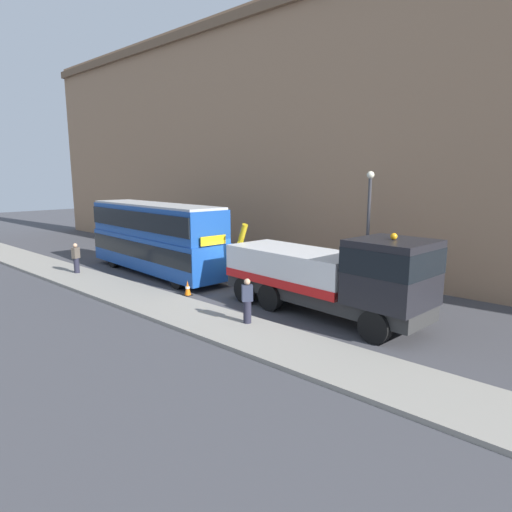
{
  "coord_description": "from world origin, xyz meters",
  "views": [
    {
      "loc": [
        14.8,
        -14.87,
        5.59
      ],
      "look_at": [
        1.7,
        -0.45,
        2.0
      ],
      "focal_mm": 30.45,
      "sensor_mm": 36.0,
      "label": 1
    }
  ],
  "objects_px": {
    "pedestrian_onlooker": "(76,258)",
    "traffic_cone_near_bus": "(188,289)",
    "recovery_tow_truck": "(329,274)",
    "street_lamp": "(368,220)",
    "double_decker_bus": "(155,235)",
    "pedestrian_bystander": "(247,301)"
  },
  "relations": [
    {
      "from": "pedestrian_onlooker",
      "to": "traffic_cone_near_bus",
      "type": "relative_size",
      "value": 2.38
    },
    {
      "from": "recovery_tow_truck",
      "to": "pedestrian_onlooker",
      "type": "distance_m",
      "value": 15.11
    },
    {
      "from": "recovery_tow_truck",
      "to": "street_lamp",
      "type": "distance_m",
      "value": 5.33
    },
    {
      "from": "double_decker_bus",
      "to": "street_lamp",
      "type": "relative_size",
      "value": 1.92
    },
    {
      "from": "recovery_tow_truck",
      "to": "traffic_cone_near_bus",
      "type": "bearing_deg",
      "value": -160.14
    },
    {
      "from": "pedestrian_bystander",
      "to": "traffic_cone_near_bus",
      "type": "xyz_separation_m",
      "value": [
        -5.06,
        1.23,
        -0.64
      ]
    },
    {
      "from": "double_decker_bus",
      "to": "traffic_cone_near_bus",
      "type": "height_order",
      "value": "double_decker_bus"
    },
    {
      "from": "double_decker_bus",
      "to": "pedestrian_onlooker",
      "type": "height_order",
      "value": "double_decker_bus"
    },
    {
      "from": "double_decker_bus",
      "to": "traffic_cone_near_bus",
      "type": "xyz_separation_m",
      "value": [
        5.16,
        -1.84,
        -1.89
      ]
    },
    {
      "from": "pedestrian_onlooker",
      "to": "traffic_cone_near_bus",
      "type": "height_order",
      "value": "pedestrian_onlooker"
    },
    {
      "from": "pedestrian_bystander",
      "to": "street_lamp",
      "type": "distance_m",
      "value": 8.38
    },
    {
      "from": "double_decker_bus",
      "to": "traffic_cone_near_bus",
      "type": "relative_size",
      "value": 15.52
    },
    {
      "from": "recovery_tow_truck",
      "to": "pedestrian_onlooker",
      "type": "relative_size",
      "value": 5.98
    },
    {
      "from": "pedestrian_onlooker",
      "to": "traffic_cone_near_bus",
      "type": "bearing_deg",
      "value": -9.62
    },
    {
      "from": "recovery_tow_truck",
      "to": "street_lamp",
      "type": "xyz_separation_m",
      "value": [
        -0.99,
        4.94,
        1.71
      ]
    },
    {
      "from": "recovery_tow_truck",
      "to": "double_decker_bus",
      "type": "distance_m",
      "value": 11.84
    },
    {
      "from": "pedestrian_bystander",
      "to": "street_lamp",
      "type": "height_order",
      "value": "street_lamp"
    },
    {
      "from": "pedestrian_bystander",
      "to": "street_lamp",
      "type": "bearing_deg",
      "value": -57.23
    },
    {
      "from": "recovery_tow_truck",
      "to": "pedestrian_onlooker",
      "type": "bearing_deg",
      "value": -162.46
    },
    {
      "from": "pedestrian_onlooker",
      "to": "traffic_cone_near_bus",
      "type": "distance_m",
      "value": 8.22
    },
    {
      "from": "street_lamp",
      "to": "pedestrian_bystander",
      "type": "bearing_deg",
      "value": -94.4
    },
    {
      "from": "recovery_tow_truck",
      "to": "pedestrian_bystander",
      "type": "xyz_separation_m",
      "value": [
        -1.6,
        -3.03,
        -0.77
      ]
    }
  ]
}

